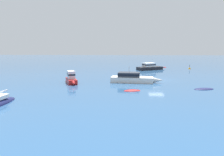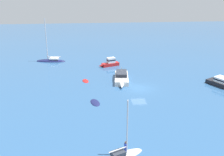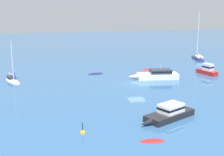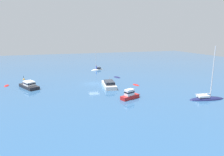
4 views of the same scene
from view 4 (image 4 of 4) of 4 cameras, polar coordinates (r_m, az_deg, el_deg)
ground_plane at (r=49.08m, az=-5.20°, el=-1.61°), size 160.00×160.00×0.00m
launch at (r=48.62m, az=-22.75°, el=-1.91°), size 4.73×7.18×1.60m
rib at (r=52.97m, az=-28.00°, el=-1.99°), size 1.09×2.32×0.32m
launch_1 at (r=45.67m, az=-0.91°, el=-1.77°), size 3.19×8.25×2.50m
rib_1 at (r=55.98m, az=1.43°, el=0.19°), size 1.89×3.01×0.35m
yacht at (r=68.05m, az=-4.26°, el=2.48°), size 4.94×3.25×6.71m
yacht_1 at (r=41.05m, az=25.44°, el=-5.35°), size 6.98×2.78×10.36m
rib_2 at (r=47.86m, az=6.88°, el=-2.01°), size 1.49×2.38×0.32m
motor_cruiser at (r=37.59m, az=5.27°, el=-4.85°), size 4.72×2.59×1.87m
channel_buoy at (r=58.29m, az=-23.95°, el=-0.38°), size 0.55×0.55×1.30m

